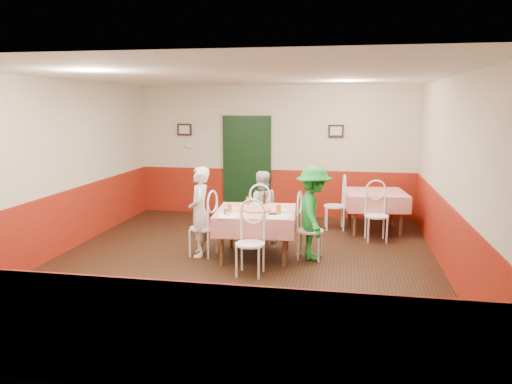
% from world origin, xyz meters
% --- Properties ---
extents(floor, '(7.00, 7.00, 0.00)m').
position_xyz_m(floor, '(0.00, 0.00, 0.00)').
color(floor, black).
rests_on(floor, ground).
extents(ceiling, '(7.00, 7.00, 0.00)m').
position_xyz_m(ceiling, '(0.00, 0.00, 2.80)').
color(ceiling, white).
rests_on(ceiling, back_wall).
extents(back_wall, '(6.00, 0.10, 2.80)m').
position_xyz_m(back_wall, '(0.00, 3.50, 1.40)').
color(back_wall, beige).
rests_on(back_wall, ground).
extents(front_wall, '(6.00, 0.10, 2.80)m').
position_xyz_m(front_wall, '(0.00, -3.50, 1.40)').
color(front_wall, beige).
rests_on(front_wall, ground).
extents(left_wall, '(0.10, 7.00, 2.80)m').
position_xyz_m(left_wall, '(-3.00, 0.00, 1.40)').
color(left_wall, beige).
rests_on(left_wall, ground).
extents(right_wall, '(0.10, 7.00, 2.80)m').
position_xyz_m(right_wall, '(3.00, 0.00, 1.40)').
color(right_wall, beige).
rests_on(right_wall, ground).
extents(wainscot_back, '(6.00, 0.03, 1.00)m').
position_xyz_m(wainscot_back, '(0.00, 3.48, 0.50)').
color(wainscot_back, maroon).
rests_on(wainscot_back, ground).
extents(wainscot_front, '(6.00, 0.03, 1.00)m').
position_xyz_m(wainscot_front, '(0.00, -3.48, 0.50)').
color(wainscot_front, maroon).
rests_on(wainscot_front, ground).
extents(wainscot_left, '(0.03, 7.00, 1.00)m').
position_xyz_m(wainscot_left, '(-2.98, 0.00, 0.50)').
color(wainscot_left, maroon).
rests_on(wainscot_left, ground).
extents(wainscot_right, '(0.03, 7.00, 1.00)m').
position_xyz_m(wainscot_right, '(2.98, 0.00, 0.50)').
color(wainscot_right, maroon).
rests_on(wainscot_right, ground).
extents(door, '(0.96, 0.06, 2.10)m').
position_xyz_m(door, '(-0.60, 3.45, 1.05)').
color(door, black).
rests_on(door, ground).
extents(picture_left, '(0.32, 0.03, 0.26)m').
position_xyz_m(picture_left, '(-2.00, 3.45, 1.85)').
color(picture_left, black).
rests_on(picture_left, back_wall).
extents(picture_right, '(0.32, 0.03, 0.26)m').
position_xyz_m(picture_right, '(1.30, 3.45, 1.85)').
color(picture_right, black).
rests_on(picture_right, back_wall).
extents(thermostat, '(0.10, 0.03, 0.10)m').
position_xyz_m(thermostat, '(-1.90, 3.45, 1.50)').
color(thermostat, white).
rests_on(thermostat, back_wall).
extents(main_table, '(1.32, 1.32, 0.77)m').
position_xyz_m(main_table, '(0.16, 0.40, 0.38)').
color(main_table, red).
rests_on(main_table, ground).
extents(second_table, '(1.24, 1.24, 0.77)m').
position_xyz_m(second_table, '(2.09, 2.46, 0.38)').
color(second_table, red).
rests_on(second_table, ground).
extents(chair_left, '(0.48, 0.48, 0.90)m').
position_xyz_m(chair_left, '(-0.69, 0.33, 0.45)').
color(chair_left, white).
rests_on(chair_left, ground).
extents(chair_right, '(0.45, 0.45, 0.90)m').
position_xyz_m(chair_right, '(1.01, 0.47, 0.45)').
color(chair_right, white).
rests_on(chair_right, ground).
extents(chair_far, '(0.45, 0.45, 0.90)m').
position_xyz_m(chair_far, '(0.09, 1.24, 0.45)').
color(chair_far, white).
rests_on(chair_far, ground).
extents(chair_near, '(0.44, 0.44, 0.90)m').
position_xyz_m(chair_near, '(0.23, -0.45, 0.45)').
color(chair_near, white).
rests_on(chair_near, ground).
extents(chair_second_a, '(0.47, 0.47, 0.90)m').
position_xyz_m(chair_second_a, '(1.34, 2.46, 0.45)').
color(chair_second_a, white).
rests_on(chair_second_a, ground).
extents(chair_second_b, '(0.47, 0.47, 0.90)m').
position_xyz_m(chair_second_b, '(2.09, 1.71, 0.45)').
color(chair_second_b, white).
rests_on(chair_second_b, ground).
extents(pizza, '(0.47, 0.47, 0.03)m').
position_xyz_m(pizza, '(0.17, 0.36, 0.77)').
color(pizza, '#B74723').
rests_on(pizza, main_table).
extents(plate_left, '(0.27, 0.27, 0.01)m').
position_xyz_m(plate_left, '(-0.24, 0.37, 0.77)').
color(plate_left, white).
rests_on(plate_left, main_table).
extents(plate_right, '(0.27, 0.27, 0.01)m').
position_xyz_m(plate_right, '(0.58, 0.42, 0.77)').
color(plate_right, white).
rests_on(plate_right, main_table).
extents(plate_far, '(0.27, 0.27, 0.01)m').
position_xyz_m(plate_far, '(0.15, 0.83, 0.77)').
color(plate_far, white).
rests_on(plate_far, main_table).
extents(glass_a, '(0.07, 0.07, 0.12)m').
position_xyz_m(glass_a, '(-0.20, 0.13, 0.82)').
color(glass_a, '#BF7219').
rests_on(glass_a, main_table).
extents(glass_b, '(0.08, 0.08, 0.14)m').
position_xyz_m(glass_b, '(0.55, 0.18, 0.83)').
color(glass_b, '#BF7219').
rests_on(glass_b, main_table).
extents(glass_c, '(0.07, 0.07, 0.12)m').
position_xyz_m(glass_c, '(-0.04, 0.81, 0.82)').
color(glass_c, '#BF7219').
rests_on(glass_c, main_table).
extents(beer_bottle, '(0.06, 0.06, 0.21)m').
position_xyz_m(beer_bottle, '(0.22, 0.83, 0.86)').
color(beer_bottle, '#381C0A').
rests_on(beer_bottle, main_table).
extents(shaker_a, '(0.04, 0.04, 0.09)m').
position_xyz_m(shaker_a, '(-0.19, -0.06, 0.81)').
color(shaker_a, silver).
rests_on(shaker_a, main_table).
extents(shaker_b, '(0.04, 0.04, 0.09)m').
position_xyz_m(shaker_b, '(-0.16, -0.09, 0.81)').
color(shaker_b, silver).
rests_on(shaker_b, main_table).
extents(shaker_c, '(0.04, 0.04, 0.09)m').
position_xyz_m(shaker_c, '(-0.25, 0.01, 0.81)').
color(shaker_c, '#B23319').
rests_on(shaker_c, main_table).
extents(menu_left, '(0.38, 0.46, 0.00)m').
position_xyz_m(menu_left, '(-0.17, -0.05, 0.76)').
color(menu_left, white).
rests_on(menu_left, main_table).
extents(menu_right, '(0.35, 0.43, 0.00)m').
position_xyz_m(menu_right, '(0.58, 0.04, 0.76)').
color(menu_right, white).
rests_on(menu_right, main_table).
extents(wallet, '(0.12, 0.10, 0.02)m').
position_xyz_m(wallet, '(0.46, 0.14, 0.77)').
color(wallet, black).
rests_on(wallet, main_table).
extents(diner_left, '(0.46, 0.59, 1.43)m').
position_xyz_m(diner_left, '(-0.74, 0.32, 0.72)').
color(diner_left, gray).
rests_on(diner_left, ground).
extents(diner_far, '(0.69, 0.58, 1.26)m').
position_xyz_m(diner_far, '(0.09, 1.29, 0.63)').
color(diner_far, gray).
rests_on(diner_far, ground).
extents(diner_right, '(0.68, 1.02, 1.47)m').
position_xyz_m(diner_right, '(1.06, 0.47, 0.73)').
color(diner_right, gray).
rests_on(diner_right, ground).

